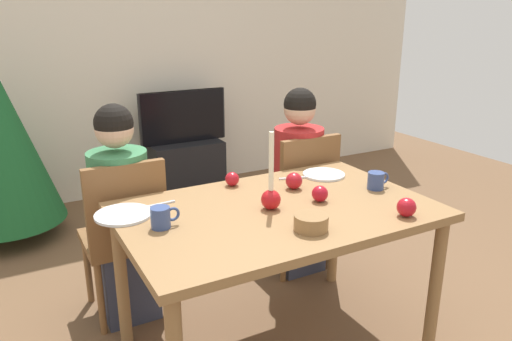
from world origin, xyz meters
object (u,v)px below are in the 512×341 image
chair_right (300,195)px  plate_left (123,215)px  apple_far_edge (406,207)px  apple_by_right_mug (320,194)px  candle_centerpiece (271,194)px  tv (183,117)px  person_left_child (122,218)px  plate_right (324,174)px  mug_left (161,217)px  mug_right (376,180)px  chair_left (125,230)px  apple_near_candle (232,179)px  person_right_child (298,185)px  tv_stand (185,167)px  bowl_walnuts (312,222)px  dining_table (277,224)px  apple_by_left_plate (294,181)px

chair_right → plate_left: 1.25m
apple_far_edge → apple_by_right_mug: bearing=125.0°
candle_centerpiece → tv: bearing=79.2°
person_left_child → plate_right: 1.09m
mug_left → mug_right: (1.09, -0.06, -0.00)m
tv → plate_right: size_ratio=3.48×
plate_left → chair_left: bearing=77.8°
chair_right → mug_right: 0.69m
candle_centerpiece → mug_right: (0.60, -0.02, -0.03)m
person_left_child → tv: 1.93m
person_left_child → apple_near_candle: (0.51, -0.28, 0.22)m
chair_right → mug_right: bearing=-87.4°
plate_left → apple_by_right_mug: bearing=-17.5°
chair_left → tv: bearing=60.3°
mug_left → apple_near_candle: 0.58m
person_right_child → apple_near_candle: person_right_child is taller
mug_left → person_left_child: bearing=92.8°
person_right_child → tv_stand: (-0.13, 1.66, -0.33)m
person_left_child → bowl_walnuts: (0.56, -0.91, 0.21)m
person_left_child → candle_centerpiece: size_ratio=3.29×
plate_right → mug_left: (-0.98, -0.23, 0.04)m
person_left_child → apple_by_right_mug: person_left_child is taller
mug_left → apple_near_candle: bearing=33.9°
chair_left → mug_right: 1.31m
bowl_walnuts → apple_near_candle: apple_near_candle is taller
chair_right → tv: tv is taller
dining_table → person_right_child: 0.84m
chair_right → plate_right: (-0.08, -0.33, 0.24)m
dining_table → bowl_walnuts: (0.00, -0.27, 0.12)m
mug_right → candle_centerpiece: bearing=178.0°
apple_by_left_plate → apple_by_right_mug: (0.01, -0.20, -0.00)m
apple_far_edge → tv: bearing=90.7°
person_left_child → person_right_child: same height
plate_right → apple_near_candle: size_ratio=3.16×
tv → apple_far_edge: tv is taller
apple_by_left_plate → apple_by_right_mug: 0.20m
person_left_child → tv: person_left_child is taller
person_left_child → plate_left: bearing=-101.2°
chair_left → tv_stand: chair_left is taller
person_left_child → mug_left: size_ratio=9.45×
plate_right → chair_right: bearing=77.0°
mug_right → apple_by_left_plate: (-0.36, 0.20, -0.00)m
person_right_child → plate_right: bearing=-101.9°
person_left_child → apple_by_left_plate: person_left_child is taller
apple_far_edge → chair_left: bearing=136.1°
tv → chair_right: bearing=-85.7°
chair_left → apple_near_candle: 0.63m
tv_stand → tv: size_ratio=0.81×
plate_left → mug_right: mug_right is taller
tv → mug_right: size_ratio=6.37×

